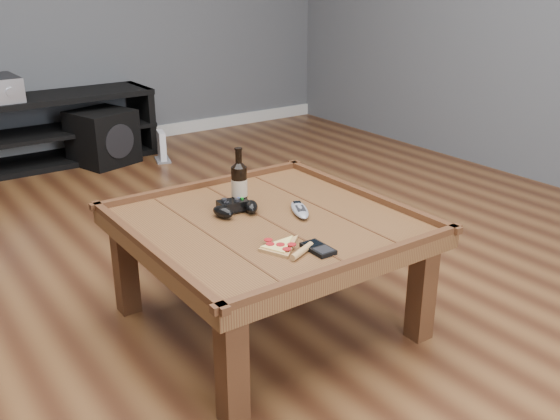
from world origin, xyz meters
TOP-DOWN VIEW (x-y plane):
  - ground at (0.00, 0.00)m, footprint 6.00×6.00m
  - baseboard at (0.00, 2.99)m, footprint 5.00×0.02m
  - coffee_table at (0.00, 0.00)m, footprint 1.03×1.03m
  - media_console at (0.00, 2.75)m, footprint 1.40×0.45m
  - beer_bottle at (-0.01, 0.18)m, footprint 0.06×0.06m
  - game_controller at (-0.06, 0.13)m, footprint 0.20×0.15m
  - pizza_slice at (-0.11, -0.25)m, footprint 0.22×0.26m
  - smartphone at (-0.01, -0.33)m, footprint 0.07×0.13m
  - remote_control at (0.14, -0.01)m, footprint 0.13×0.20m
  - subwoofer at (0.27, 2.54)m, footprint 0.49×0.49m
  - game_console at (0.64, 2.34)m, footprint 0.15×0.20m

SIDE VIEW (x-z plane):
  - ground at x=0.00m, z-range 0.00..0.00m
  - baseboard at x=0.00m, z-range 0.00..0.10m
  - game_console at x=0.64m, z-range -0.01..0.21m
  - subwoofer at x=0.27m, z-range 0.00..0.39m
  - media_console at x=0.00m, z-range 0.00..0.50m
  - coffee_table at x=0.00m, z-range 0.15..0.63m
  - pizza_slice at x=-0.11m, z-range 0.45..0.47m
  - smartphone at x=-0.01m, z-range 0.45..0.47m
  - remote_control at x=0.14m, z-range 0.45..0.48m
  - game_controller at x=-0.06m, z-range 0.45..0.50m
  - beer_bottle at x=-0.01m, z-range 0.43..0.67m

